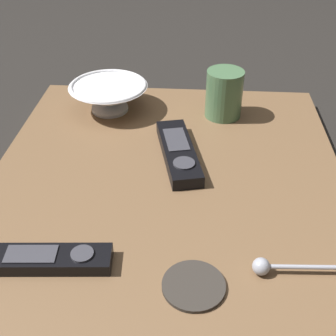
{
  "coord_description": "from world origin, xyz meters",
  "views": [
    {
      "loc": [
        -0.04,
        0.59,
        0.48
      ],
      "look_at": [
        -0.0,
        -0.0,
        0.06
      ],
      "focal_mm": 47.14,
      "sensor_mm": 36.0,
      "label": 1
    }
  ],
  "objects_px": {
    "teaspoon": "(274,267)",
    "drink_coaster": "(194,285)",
    "coffee_mug": "(224,94)",
    "tv_remote_near": "(48,259)",
    "tv_remote_far": "(178,152)",
    "cereal_bowl": "(109,95)"
  },
  "relations": [
    {
      "from": "tv_remote_far",
      "to": "drink_coaster",
      "type": "height_order",
      "value": "tv_remote_far"
    },
    {
      "from": "teaspoon",
      "to": "tv_remote_far",
      "type": "xyz_separation_m",
      "value": [
        0.14,
        -0.26,
        -0.0
      ]
    },
    {
      "from": "tv_remote_near",
      "to": "drink_coaster",
      "type": "relative_size",
      "value": 2.1
    },
    {
      "from": "teaspoon",
      "to": "tv_remote_far",
      "type": "relative_size",
      "value": 0.71
    },
    {
      "from": "teaspoon",
      "to": "drink_coaster",
      "type": "bearing_deg",
      "value": 16.29
    },
    {
      "from": "tv_remote_far",
      "to": "drink_coaster",
      "type": "relative_size",
      "value": 2.43
    },
    {
      "from": "cereal_bowl",
      "to": "tv_remote_far",
      "type": "xyz_separation_m",
      "value": [
        -0.15,
        0.17,
        -0.02
      ]
    },
    {
      "from": "cereal_bowl",
      "to": "tv_remote_near",
      "type": "xyz_separation_m",
      "value": [
        0.01,
        0.43,
        -0.02
      ]
    },
    {
      "from": "coffee_mug",
      "to": "tv_remote_near",
      "type": "distance_m",
      "value": 0.49
    },
    {
      "from": "teaspoon",
      "to": "tv_remote_far",
      "type": "distance_m",
      "value": 0.29
    },
    {
      "from": "drink_coaster",
      "to": "tv_remote_far",
      "type": "bearing_deg",
      "value": -83.27
    },
    {
      "from": "drink_coaster",
      "to": "coffee_mug",
      "type": "bearing_deg",
      "value": -96.32
    },
    {
      "from": "teaspoon",
      "to": "tv_remote_near",
      "type": "distance_m",
      "value": 0.29
    },
    {
      "from": "cereal_bowl",
      "to": "tv_remote_far",
      "type": "height_order",
      "value": "cereal_bowl"
    },
    {
      "from": "cereal_bowl",
      "to": "teaspoon",
      "type": "relative_size",
      "value": 1.16
    },
    {
      "from": "coffee_mug",
      "to": "drink_coaster",
      "type": "distance_m",
      "value": 0.45
    },
    {
      "from": "cereal_bowl",
      "to": "tv_remote_near",
      "type": "distance_m",
      "value": 0.43
    },
    {
      "from": "cereal_bowl",
      "to": "coffee_mug",
      "type": "xyz_separation_m",
      "value": [
        -0.24,
        0.01,
        0.01
      ]
    },
    {
      "from": "drink_coaster",
      "to": "tv_remote_near",
      "type": "bearing_deg",
      "value": -7.1
    },
    {
      "from": "coffee_mug",
      "to": "tv_remote_near",
      "type": "xyz_separation_m",
      "value": [
        0.24,
        0.42,
        -0.04
      ]
    },
    {
      "from": "cereal_bowl",
      "to": "drink_coaster",
      "type": "distance_m",
      "value": 0.49
    },
    {
      "from": "coffee_mug",
      "to": "teaspoon",
      "type": "xyz_separation_m",
      "value": [
        -0.05,
        0.42,
        -0.04
      ]
    }
  ]
}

